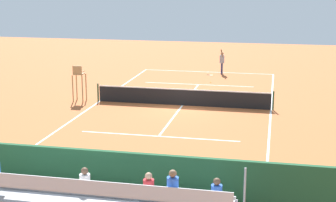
% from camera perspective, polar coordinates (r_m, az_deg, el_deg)
% --- Properties ---
extents(ground_plane, '(60.00, 60.00, 0.00)m').
position_cam_1_polar(ground_plane, '(29.44, 1.62, -0.49)').
color(ground_plane, '#BC6033').
extents(court_line_markings, '(10.10, 22.20, 0.01)m').
position_cam_1_polar(court_line_markings, '(29.47, 1.63, -0.47)').
color(court_line_markings, white).
rests_on(court_line_markings, ground).
extents(tennis_net, '(10.30, 0.10, 1.07)m').
position_cam_1_polar(tennis_net, '(29.32, 1.63, 0.46)').
color(tennis_net, black).
rests_on(tennis_net, ground).
extents(backdrop_wall, '(18.00, 0.16, 2.00)m').
position_cam_1_polar(backdrop_wall, '(16.21, -7.47, -8.81)').
color(backdrop_wall, '#235633').
rests_on(backdrop_wall, ground).
extents(bleacher_stand, '(9.06, 2.40, 2.48)m').
position_cam_1_polar(bleacher_stand, '(15.02, -9.04, -10.95)').
color(bleacher_stand, '#9EA0A5').
rests_on(bleacher_stand, ground).
extents(umpire_chair, '(0.67, 0.67, 2.14)m').
position_cam_1_polar(umpire_chair, '(30.67, -9.91, 2.40)').
color(umpire_chair, '#A88456').
rests_on(umpire_chair, ground).
extents(courtside_bench, '(1.80, 0.40, 0.93)m').
position_cam_1_polar(courtside_bench, '(16.56, -0.68, -9.85)').
color(courtside_bench, '#234C2D').
rests_on(courtside_bench, ground).
extents(equipment_bag, '(0.90, 0.36, 0.36)m').
position_cam_1_polar(equipment_bag, '(17.12, -7.41, -10.54)').
color(equipment_bag, black).
rests_on(equipment_bag, ground).
extents(tennis_player, '(0.38, 0.54, 1.93)m').
position_cam_1_polar(tennis_player, '(39.11, 6.03, 4.46)').
color(tennis_player, navy).
rests_on(tennis_player, ground).
extents(tennis_racket, '(0.57, 0.43, 0.03)m').
position_cam_1_polar(tennis_racket, '(38.66, 4.81, 2.88)').
color(tennis_racket, black).
rests_on(tennis_racket, ground).
extents(tennis_ball_near, '(0.07, 0.07, 0.07)m').
position_cam_1_polar(tennis_ball_near, '(35.97, 4.78, 2.10)').
color(tennis_ball_near, '#CCDB33').
rests_on(tennis_ball_near, ground).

